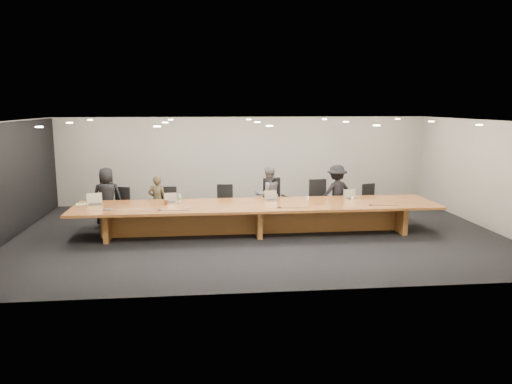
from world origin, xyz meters
TOP-DOWN VIEW (x-y plane):
  - ground at (0.00, 0.00)m, footprint 12.00×12.00m
  - back_wall at (0.00, 4.00)m, footprint 12.00×0.02m
  - left_wall_panel at (-5.94, 0.00)m, footprint 0.08×7.84m
  - conference_table at (0.00, 0.00)m, footprint 9.00×1.80m
  - chair_far_left at (-3.57, 1.26)m, footprint 0.66×0.66m
  - chair_left at (-2.26, 1.21)m, footprint 0.53×0.53m
  - chair_mid_left at (-0.75, 1.28)m, footprint 0.57×0.57m
  - chair_mid_right at (0.64, 1.35)m, footprint 0.74×0.74m
  - chair_right at (1.87, 1.18)m, footprint 0.63×0.63m
  - chair_far_right at (3.42, 1.30)m, footprint 0.64×0.64m
  - person_a at (-3.86, 1.22)m, footprint 0.80×0.55m
  - person_b at (-2.57, 1.27)m, footprint 0.48×0.32m
  - person_c at (0.43, 1.16)m, footprint 0.88×0.77m
  - person_d at (2.35, 1.20)m, footprint 1.10×0.77m
  - laptop_a at (-3.99, 0.30)m, footprint 0.43×0.36m
  - laptop_b at (-2.16, 0.38)m, footprint 0.32×0.24m
  - laptop_d at (0.42, 0.40)m, footprint 0.36×0.28m
  - laptop_e at (2.53, 0.43)m, footprint 0.33×0.26m
  - water_bottle at (-1.92, 0.33)m, footprint 0.09×0.09m
  - amber_mug at (-2.25, 0.19)m, footprint 0.09×0.09m
  - paper_cup_near at (1.37, 0.43)m, footprint 0.07×0.07m
  - paper_cup_far at (2.49, 0.18)m, footprint 0.09×0.09m
  - notepad at (-4.35, 0.42)m, footprint 0.27×0.23m
  - lime_gadget at (-4.36, 0.43)m, footprint 0.15×0.11m
  - av_box at (-3.55, -0.38)m, footprint 0.23×0.19m
  - mic_left at (-2.35, -0.51)m, footprint 0.11×0.11m
  - mic_center at (0.47, -0.53)m, footprint 0.16×0.16m
  - mic_right at (2.75, -0.46)m, footprint 0.12×0.12m

SIDE VIEW (x-z plane):
  - ground at x=0.00m, z-range 0.00..0.00m
  - chair_far_right at x=3.42m, z-range 0.00..0.99m
  - chair_left at x=-2.26m, z-range 0.00..1.02m
  - chair_far_left at x=-3.57m, z-range 0.00..1.03m
  - conference_table at x=0.00m, z-range 0.15..0.90m
  - chair_mid_left at x=-0.75m, z-range 0.00..1.05m
  - chair_right at x=1.87m, z-range 0.00..1.16m
  - chair_mid_right at x=0.64m, z-range 0.00..1.19m
  - person_b at x=-2.57m, z-range 0.00..1.32m
  - notepad at x=-4.35m, z-range 0.75..0.76m
  - mic_right at x=2.75m, z-range 0.75..0.78m
  - mic_left at x=-2.35m, z-range 0.75..0.78m
  - av_box at x=-3.55m, z-range 0.75..0.78m
  - mic_center at x=0.47m, z-range 0.75..0.78m
  - person_c at x=0.43m, z-range 0.00..1.53m
  - lime_gadget at x=-4.36m, z-range 0.76..0.79m
  - person_d at x=2.35m, z-range 0.00..1.56m
  - person_a at x=-3.86m, z-range 0.00..1.57m
  - paper_cup_near at x=1.37m, z-range 0.75..0.83m
  - paper_cup_far at x=2.49m, z-range 0.75..0.84m
  - amber_mug at x=-2.25m, z-range 0.75..0.86m
  - water_bottle at x=-1.92m, z-range 0.75..0.98m
  - laptop_e at x=2.53m, z-range 0.75..1.00m
  - laptop_b at x=-2.16m, z-range 0.75..1.00m
  - laptop_d at x=0.42m, z-range 0.75..1.01m
  - laptop_a at x=-3.99m, z-range 0.75..1.04m
  - left_wall_panel at x=-5.94m, z-range 0.00..2.74m
  - back_wall at x=0.00m, z-range 0.00..2.80m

